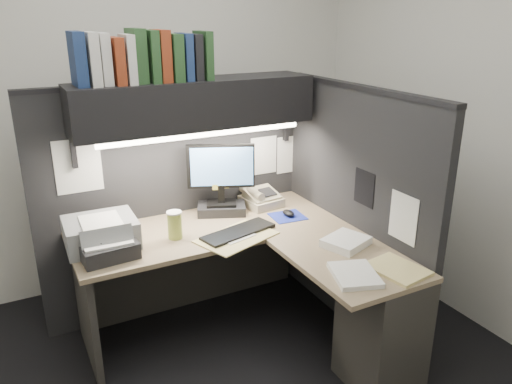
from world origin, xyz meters
TOP-DOWN VIEW (x-y plane):
  - floor at (0.00, 0.00)m, footprint 3.50×3.50m
  - wall_back at (0.00, 1.50)m, footprint 3.50×0.04m
  - wall_front at (0.00, -1.50)m, footprint 3.50×0.04m
  - wall_right at (1.75, 0.00)m, footprint 0.04×3.00m
  - partition_back at (0.03, 0.93)m, footprint 1.90×0.06m
  - partition_right at (0.98, 0.18)m, footprint 0.06×1.50m
  - desk at (0.43, -0.00)m, footprint 1.70×1.53m
  - overhead_shelf at (0.12, 0.75)m, footprint 1.55×0.34m
  - task_light_tube at (0.12, 0.61)m, footprint 1.32×0.04m
  - monitor at (0.28, 0.73)m, footprint 0.43×0.31m
  - keyboard at (0.23, 0.37)m, footprint 0.52×0.28m
  - mousepad at (0.65, 0.47)m, footprint 0.24×0.22m
  - mouse at (0.66, 0.47)m, footprint 0.07×0.11m
  - telephone at (0.60, 0.74)m, footprint 0.27×0.28m
  - coffee_cup at (-0.14, 0.49)m, footprint 0.10×0.10m
  - printer at (-0.56, 0.60)m, footprint 0.42×0.36m
  - notebook_stack at (-0.56, 0.43)m, footprint 0.32×0.28m
  - open_folder at (0.20, 0.32)m, footprint 0.54×0.44m
  - paper_stack_a at (0.73, -0.08)m, footprint 0.31×0.29m
  - paper_stack_b at (0.54, -0.41)m, footprint 0.30×0.34m
  - manila_stack at (0.79, -0.46)m, footprint 0.28×0.34m
  - binder_row at (-0.19, 0.74)m, footprint 0.80×0.25m
  - pinned_papers at (0.42, 0.56)m, footprint 1.76×1.31m

SIDE VIEW (x-z plane):
  - floor at x=0.00m, z-range 0.00..0.00m
  - desk at x=0.43m, z-range 0.08..0.81m
  - mousepad at x=0.65m, z-range 0.73..0.73m
  - open_folder at x=0.20m, z-range 0.73..0.74m
  - manila_stack at x=0.79m, z-range 0.73..0.75m
  - keyboard at x=0.23m, z-range 0.73..0.75m
  - paper_stack_b at x=0.54m, z-range 0.73..0.76m
  - mouse at x=0.66m, z-range 0.73..0.77m
  - paper_stack_a at x=0.73m, z-range 0.73..0.78m
  - notebook_stack at x=-0.56m, z-range 0.73..0.82m
  - telephone at x=0.60m, z-range 0.73..0.83m
  - partition_back at x=0.03m, z-range 0.00..1.60m
  - partition_right at x=0.98m, z-range 0.00..1.60m
  - printer at x=-0.56m, z-range 0.73..0.89m
  - coffee_cup at x=-0.14m, z-range 0.73..0.89m
  - monitor at x=0.28m, z-range 0.68..1.17m
  - pinned_papers at x=0.42m, z-range 0.80..1.31m
  - task_light_tube at x=0.12m, z-range 1.31..1.35m
  - wall_back at x=0.00m, z-range 0.00..2.70m
  - wall_front at x=0.00m, z-range 0.00..2.70m
  - wall_right at x=1.75m, z-range 0.00..2.70m
  - overhead_shelf at x=0.12m, z-range 1.35..1.65m
  - binder_row at x=-0.19m, z-range 1.64..1.95m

